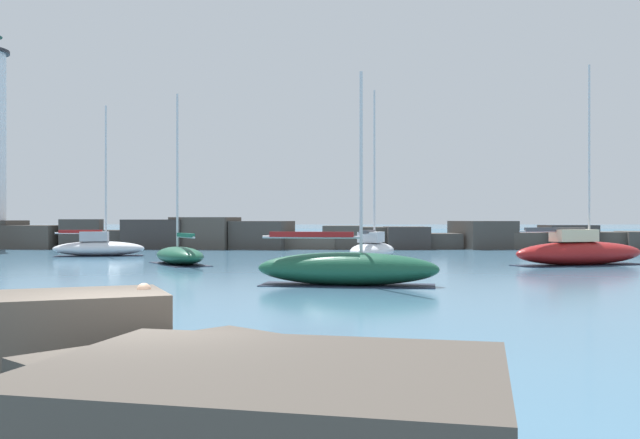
% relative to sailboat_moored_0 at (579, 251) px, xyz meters
% --- Properties ---
extents(ground_plane, '(600.00, 600.00, 0.00)m').
position_rel_sailboat_moored_0_xyz_m(ground_plane, '(-15.31, -29.41, -0.73)').
color(ground_plane, teal).
extents(open_sea_beyond, '(400.00, 116.00, 0.01)m').
position_rel_sailboat_moored_0_xyz_m(open_sea_beyond, '(-15.31, 80.84, -0.72)').
color(open_sea_beyond, '#386684').
rests_on(open_sea_beyond, ground).
extents(breakwater_jetty, '(60.76, 6.53, 2.58)m').
position_rel_sailboat_moored_0_xyz_m(breakwater_jetty, '(-16.83, 20.91, 0.27)').
color(breakwater_jetty, '#383330').
rests_on(breakwater_jetty, ground).
extents(sailboat_moored_0, '(8.03, 4.54, 10.65)m').
position_rel_sailboat_moored_0_xyz_m(sailboat_moored_0, '(0.00, 0.00, 0.00)').
color(sailboat_moored_0, maroon).
rests_on(sailboat_moored_0, ground).
extents(sailboat_moored_1, '(6.91, 2.72, 7.86)m').
position_rel_sailboat_moored_0_xyz_m(sailboat_moored_1, '(-12.49, -11.70, -0.09)').
color(sailboat_moored_1, '#195138').
rests_on(sailboat_moored_1, ground).
extents(sailboat_moored_2, '(4.36, 5.61, 9.22)m').
position_rel_sailboat_moored_0_xyz_m(sailboat_moored_2, '(-21.27, 0.13, -0.20)').
color(sailboat_moored_2, '#195138').
rests_on(sailboat_moored_2, ground).
extents(sailboat_moored_6, '(3.95, 5.75, 10.28)m').
position_rel_sailboat_moored_0_xyz_m(sailboat_moored_6, '(-10.67, 5.03, -0.09)').
color(sailboat_moored_6, white).
rests_on(sailboat_moored_6, ground).
extents(sailboat_moored_7, '(6.10, 2.99, 9.91)m').
position_rel_sailboat_moored_0_xyz_m(sailboat_moored_7, '(-28.47, 8.57, -0.11)').
color(sailboat_moored_7, silver).
rests_on(sailboat_moored_7, ground).
extents(person_on_rocks, '(0.36, 0.22, 1.56)m').
position_rel_sailboat_moored_0_xyz_m(person_on_rocks, '(-15.61, -28.07, 0.13)').
color(person_on_rocks, '#282833').
rests_on(person_on_rocks, ground).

